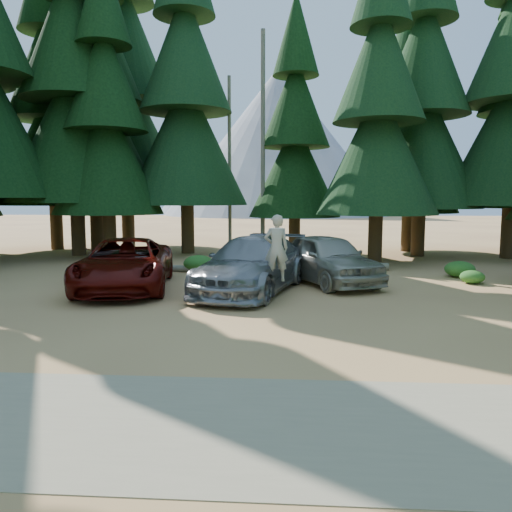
# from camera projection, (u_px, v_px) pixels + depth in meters

# --- Properties ---
(ground) EXTENTS (160.00, 160.00, 0.00)m
(ground) POSITION_uv_depth(u_px,v_px,m) (203.00, 314.00, 13.38)
(ground) COLOR #A87447
(ground) RESTS_ON ground
(gravel_strip) EXTENTS (26.00, 3.50, 0.01)m
(gravel_strip) POSITION_uv_depth(u_px,v_px,m) (123.00, 421.00, 6.93)
(gravel_strip) COLOR gray
(gravel_strip) RESTS_ON ground
(forest_belt_north) EXTENTS (36.00, 7.00, 22.00)m
(forest_belt_north) POSITION_uv_depth(u_px,v_px,m) (249.00, 253.00, 28.24)
(forest_belt_north) COLOR black
(forest_belt_north) RESTS_ON ground
(snag_front) EXTENTS (0.24, 0.24, 12.00)m
(snag_front) POSITION_uv_depth(u_px,v_px,m) (263.00, 145.00, 27.01)
(snag_front) COLOR #656151
(snag_front) RESTS_ON ground
(snag_back) EXTENTS (0.20, 0.20, 10.00)m
(snag_back) POSITION_uv_depth(u_px,v_px,m) (230.00, 165.00, 28.74)
(snag_back) COLOR #656151
(snag_back) RESTS_ON ground
(mountain_peak) EXTENTS (48.00, 50.00, 28.00)m
(mountain_peak) POSITION_uv_depth(u_px,v_px,m) (266.00, 150.00, 99.55)
(mountain_peak) COLOR gray
(mountain_peak) RESTS_ON ground
(red_pickup) EXTENTS (3.90, 6.63, 1.73)m
(red_pickup) POSITION_uv_depth(u_px,v_px,m) (125.00, 264.00, 16.98)
(red_pickup) COLOR #520B07
(red_pickup) RESTS_ON ground
(silver_minivan_center) EXTENTS (4.08, 6.67, 1.81)m
(silver_minivan_center) POSITION_uv_depth(u_px,v_px,m) (252.00, 265.00, 16.55)
(silver_minivan_center) COLOR gray
(silver_minivan_center) RESTS_ON ground
(silver_minivan_right) EXTENTS (4.19, 5.74, 1.82)m
(silver_minivan_right) POSITION_uv_depth(u_px,v_px,m) (327.00, 259.00, 18.17)
(silver_minivan_right) COLOR #ACA899
(silver_minivan_right) RESTS_ON ground
(frisbee_player) EXTENTS (0.80, 0.60, 1.99)m
(frisbee_player) POSITION_uv_depth(u_px,v_px,m) (276.00, 248.00, 14.87)
(frisbee_player) COLOR beige
(frisbee_player) RESTS_ON ground
(log_left) EXTENTS (3.90, 1.01, 0.28)m
(log_left) POSITION_uv_depth(u_px,v_px,m) (177.00, 269.00, 21.11)
(log_left) COLOR #656151
(log_left) RESTS_ON ground
(log_mid) EXTENTS (2.89, 0.79, 0.24)m
(log_mid) POSITION_uv_depth(u_px,v_px,m) (234.00, 262.00, 23.55)
(log_mid) COLOR #656151
(log_mid) RESTS_ON ground
(log_right) EXTENTS (5.00, 0.94, 0.32)m
(log_right) POSITION_uv_depth(u_px,v_px,m) (330.00, 265.00, 21.97)
(log_right) COLOR #656151
(log_right) RESTS_ON ground
(shrub_far_left) EXTENTS (0.85, 0.85, 0.47)m
(shrub_far_left) POSITION_uv_depth(u_px,v_px,m) (131.00, 266.00, 21.12)
(shrub_far_left) COLOR #20671E
(shrub_far_left) RESTS_ON ground
(shrub_left) EXTENTS (0.88, 0.88, 0.48)m
(shrub_left) POSITION_uv_depth(u_px,v_px,m) (118.00, 268.00, 20.52)
(shrub_left) COLOR #20671E
(shrub_left) RESTS_ON ground
(shrub_center_left) EXTENTS (1.28, 1.28, 0.70)m
(shrub_center_left) POSITION_uv_depth(u_px,v_px,m) (199.00, 263.00, 21.14)
(shrub_center_left) COLOR #20671E
(shrub_center_left) RESTS_ON ground
(shrub_center_right) EXTENTS (0.92, 0.92, 0.51)m
(shrub_center_right) POSITION_uv_depth(u_px,v_px,m) (244.00, 260.00, 22.93)
(shrub_center_right) COLOR #20671E
(shrub_center_right) RESTS_ON ground
(shrub_right) EXTENTS (0.83, 0.83, 0.45)m
(shrub_right) POSITION_uv_depth(u_px,v_px,m) (340.00, 265.00, 21.60)
(shrub_right) COLOR #20671E
(shrub_right) RESTS_ON ground
(shrub_far_right) EXTENTS (1.16, 1.16, 0.64)m
(shrub_far_right) POSITION_uv_depth(u_px,v_px,m) (460.00, 269.00, 19.63)
(shrub_far_right) COLOR #20671E
(shrub_far_right) RESTS_ON ground
(shrub_edge_east) EXTENTS (0.88, 0.88, 0.48)m
(shrub_edge_east) POSITION_uv_depth(u_px,v_px,m) (472.00, 277.00, 18.20)
(shrub_edge_east) COLOR #20671E
(shrub_edge_east) RESTS_ON ground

